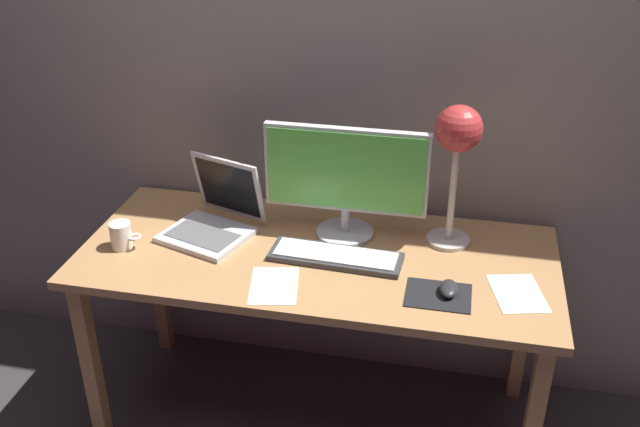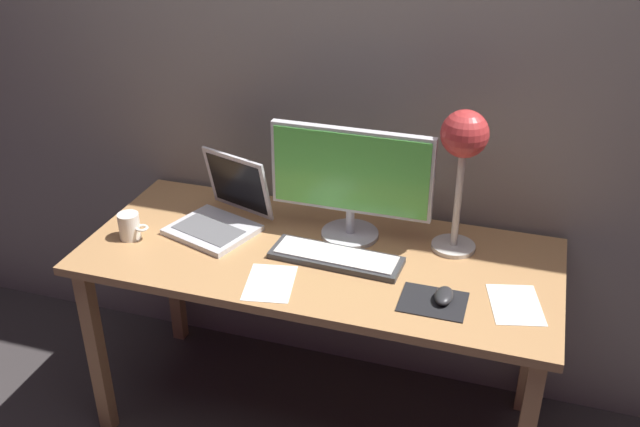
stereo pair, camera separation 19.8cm
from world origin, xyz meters
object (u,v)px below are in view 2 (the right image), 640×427
at_px(laptop, 224,208).
at_px(mouse, 444,296).
at_px(monitor, 351,178).
at_px(coffee_mug, 130,226).
at_px(keyboard_main, 336,257).
at_px(desk_lamp, 463,147).

height_order(laptop, mouse, laptop).
height_order(monitor, coffee_mug, monitor).
relative_size(monitor, coffee_mug, 5.12).
bearing_deg(coffee_mug, keyboard_main, 5.73).
bearing_deg(mouse, keyboard_main, 161.73).
bearing_deg(desk_lamp, laptop, -174.02).
distance_m(monitor, laptop, 0.48).
bearing_deg(monitor, laptop, -172.59).
relative_size(keyboard_main, coffee_mug, 4.09).
relative_size(laptop, coffee_mug, 3.37).
distance_m(keyboard_main, desk_lamp, 0.55).
relative_size(keyboard_main, laptop, 1.22).
distance_m(laptop, desk_lamp, 0.87).
bearing_deg(keyboard_main, desk_lamp, 28.70).
distance_m(monitor, coffee_mug, 0.79).
bearing_deg(desk_lamp, mouse, -86.86).
xyz_separation_m(laptop, mouse, (0.83, -0.24, -0.05)).
bearing_deg(keyboard_main, mouse, -18.27).
height_order(desk_lamp, mouse, desk_lamp).
bearing_deg(desk_lamp, monitor, -175.83).
height_order(keyboard_main, laptop, laptop).
relative_size(monitor, laptop, 1.52).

